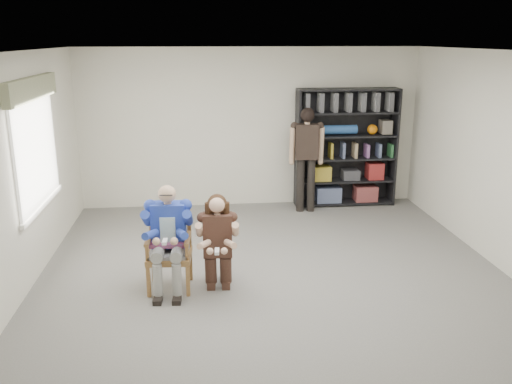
{
  "coord_description": "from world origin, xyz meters",
  "views": [
    {
      "loc": [
        -0.89,
        -6.01,
        2.95
      ],
      "look_at": [
        -0.2,
        0.6,
        1.05
      ],
      "focal_mm": 38.0,
      "sensor_mm": 36.0,
      "label": 1
    }
  ],
  "objects_px": {
    "armchair": "(169,250)",
    "kneeling_woman": "(218,244)",
    "seated_man": "(169,238)",
    "standing_man": "(306,161)",
    "bookshelf": "(346,148)"
  },
  "relations": [
    {
      "from": "bookshelf",
      "to": "kneeling_woman",
      "type": "bearing_deg",
      "value": -126.37
    },
    {
      "from": "armchair",
      "to": "standing_man",
      "type": "xyz_separation_m",
      "value": [
        2.22,
        2.84,
        0.4
      ]
    },
    {
      "from": "armchair",
      "to": "standing_man",
      "type": "distance_m",
      "value": 3.63
    },
    {
      "from": "armchair",
      "to": "standing_man",
      "type": "bearing_deg",
      "value": 55.36
    },
    {
      "from": "armchair",
      "to": "seated_man",
      "type": "xyz_separation_m",
      "value": [
        0.0,
        -0.0,
        0.15
      ]
    },
    {
      "from": "armchair",
      "to": "kneeling_woman",
      "type": "xyz_separation_m",
      "value": [
        0.58,
        -0.12,
        0.1
      ]
    },
    {
      "from": "armchair",
      "to": "bookshelf",
      "type": "distance_m",
      "value": 4.4
    },
    {
      "from": "armchair",
      "to": "bookshelf",
      "type": "height_order",
      "value": "bookshelf"
    },
    {
      "from": "kneeling_woman",
      "to": "bookshelf",
      "type": "distance_m",
      "value": 4.11
    },
    {
      "from": "bookshelf",
      "to": "standing_man",
      "type": "height_order",
      "value": "bookshelf"
    },
    {
      "from": "seated_man",
      "to": "standing_man",
      "type": "height_order",
      "value": "standing_man"
    },
    {
      "from": "seated_man",
      "to": "bookshelf",
      "type": "distance_m",
      "value": 4.38
    },
    {
      "from": "kneeling_woman",
      "to": "bookshelf",
      "type": "xyz_separation_m",
      "value": [
        2.42,
        3.29,
        0.45
      ]
    },
    {
      "from": "standing_man",
      "to": "kneeling_woman",
      "type": "bearing_deg",
      "value": -113.06
    },
    {
      "from": "armchair",
      "to": "kneeling_woman",
      "type": "height_order",
      "value": "kneeling_woman"
    }
  ]
}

